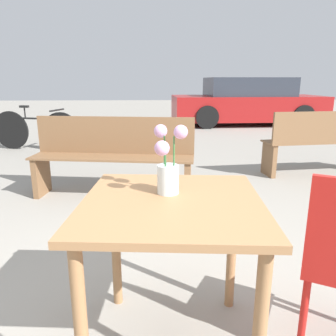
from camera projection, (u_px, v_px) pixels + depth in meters
name	position (u px, v px, depth m)	size (l,w,h in m)	color
table_front	(172.00, 228.00, 1.40)	(0.81, 0.82, 0.74)	#9E7047
flower_vase	(168.00, 169.00, 1.42)	(0.14, 0.15, 0.30)	silver
bench_near	(114.00, 153.00, 3.52)	(1.76, 0.61, 0.85)	brown
bench_middle	(325.00, 141.00, 4.29)	(1.61, 0.52, 0.85)	brown
bicycle	(36.00, 130.00, 5.88)	(1.65, 0.55, 0.80)	black
parked_car	(247.00, 102.00, 9.27)	(4.20, 1.83, 1.30)	maroon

